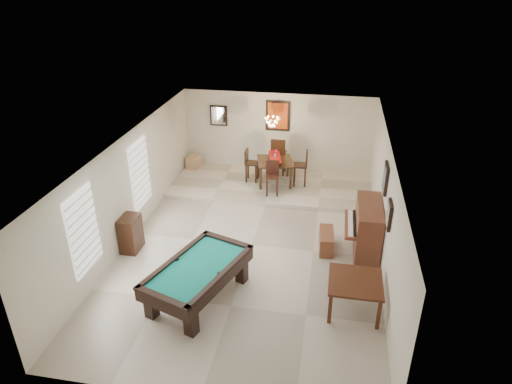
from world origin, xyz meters
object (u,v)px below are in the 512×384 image
(square_table, at_px, (354,295))
(flower_vase, at_px, (275,153))
(dining_table, at_px, (275,170))
(piano_bench, at_px, (326,241))
(chandelier, at_px, (272,119))
(dining_chair_west, at_px, (252,165))
(corner_bench, at_px, (194,162))
(dining_chair_north, at_px, (279,156))
(upright_piano, at_px, (361,229))
(pool_table, at_px, (199,282))
(dining_chair_east, at_px, (300,168))
(apothecary_chest, at_px, (131,233))
(dining_chair_south, at_px, (272,178))

(square_table, bearing_deg, flower_vase, 113.60)
(dining_table, bearing_deg, piano_bench, -62.14)
(square_table, distance_m, chandelier, 5.95)
(dining_chair_west, height_order, corner_bench, dining_chair_west)
(dining_chair_north, height_order, corner_bench, dining_chair_north)
(upright_piano, bearing_deg, dining_table, 127.62)
(pool_table, height_order, square_table, pool_table)
(upright_piano, bearing_deg, dining_chair_east, 118.03)
(corner_bench, bearing_deg, apothecary_chest, -91.10)
(upright_piano, xyz_separation_m, piano_bench, (-0.77, -0.01, -0.40))
(dining_chair_east, distance_m, chandelier, 1.76)
(square_table, xyz_separation_m, dining_chair_north, (-2.29, 5.99, 0.37))
(upright_piano, height_order, dining_chair_west, upright_piano)
(square_table, bearing_deg, upright_piano, 85.53)
(apothecary_chest, xyz_separation_m, dining_chair_west, (2.16, 4.06, 0.19))
(flower_vase, height_order, chandelier, chandelier)
(piano_bench, bearing_deg, upright_piano, 0.42)
(dining_chair_north, bearing_deg, flower_vase, 89.44)
(dining_chair_west, height_order, chandelier, chandelier)
(piano_bench, xyz_separation_m, chandelier, (-1.78, 3.05, 1.97))
(dining_chair_south, relative_size, chandelier, 1.66)
(flower_vase, bearing_deg, dining_chair_west, 178.28)
(dining_table, distance_m, flower_vase, 0.54)
(upright_piano, xyz_separation_m, dining_chair_west, (-3.18, 3.23, -0.01))
(apothecary_chest, bearing_deg, chandelier, 54.33)
(apothecary_chest, relative_size, dining_table, 0.86)
(upright_piano, relative_size, dining_chair_east, 1.39)
(dining_chair_west, distance_m, dining_chair_east, 1.47)
(flower_vase, relative_size, dining_chair_north, 0.20)
(flower_vase, bearing_deg, chandelier, -116.90)
(dining_chair_west, distance_m, corner_bench, 2.19)
(dining_chair_south, xyz_separation_m, corner_bench, (-2.81, 1.46, -0.30))
(upright_piano, height_order, corner_bench, upright_piano)
(upright_piano, bearing_deg, flower_vase, 127.62)
(chandelier, bearing_deg, pool_table, -97.48)
(square_table, height_order, dining_chair_south, dining_chair_south)
(corner_bench, bearing_deg, square_table, -49.53)
(corner_bench, relative_size, chandelier, 0.75)
(dining_chair_south, height_order, dining_chair_east, dining_chair_east)
(piano_bench, relative_size, flower_vase, 3.50)
(flower_vase, xyz_separation_m, dining_chair_west, (-0.71, 0.02, -0.46))
(dining_chair_west, bearing_deg, dining_table, -90.76)
(upright_piano, xyz_separation_m, flower_vase, (-2.47, 3.21, 0.45))
(piano_bench, distance_m, dining_table, 3.65)
(flower_vase, distance_m, dining_chair_west, 0.84)
(upright_piano, relative_size, dining_table, 1.48)
(square_table, height_order, apothecary_chest, apothecary_chest)
(pool_table, bearing_deg, square_table, 22.58)
(dining_chair_south, distance_m, corner_bench, 3.18)
(dining_table, distance_m, dining_chair_south, 0.79)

